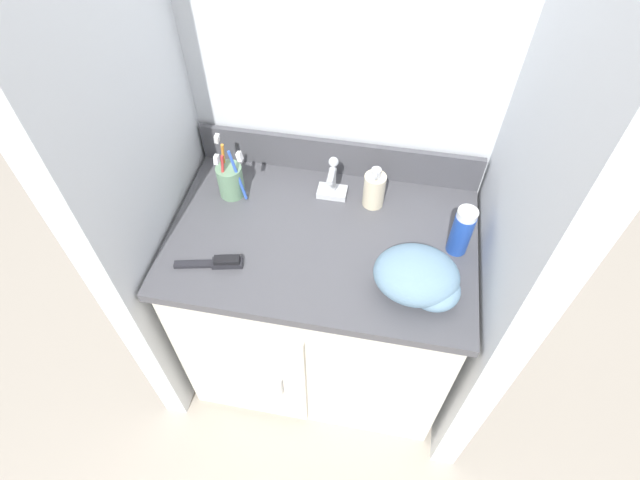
# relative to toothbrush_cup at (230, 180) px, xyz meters

# --- Properties ---
(ground_plane) EXTENTS (6.00, 6.00, 0.00)m
(ground_plane) POSITION_rel_toothbrush_cup_xyz_m (0.30, -0.12, -0.81)
(ground_plane) COLOR #ADA393
(wall_back) EXTENTS (1.07, 0.08, 2.20)m
(wall_back) POSITION_rel_toothbrush_cup_xyz_m (0.30, 0.21, 0.29)
(wall_back) COLOR silver
(wall_back) RESTS_ON ground_plane
(wall_left) EXTENTS (0.08, 0.65, 2.20)m
(wall_left) POSITION_rel_toothbrush_cup_xyz_m (-0.19, -0.12, 0.29)
(wall_left) COLOR silver
(wall_left) RESTS_ON ground_plane
(wall_right) EXTENTS (0.08, 0.65, 2.20)m
(wall_right) POSITION_rel_toothbrush_cup_xyz_m (0.80, -0.12, 0.29)
(wall_right) COLOR silver
(wall_right) RESTS_ON ground_plane
(vanity) EXTENTS (0.89, 0.59, 0.75)m
(vanity) POSITION_rel_toothbrush_cup_xyz_m (0.30, -0.13, -0.42)
(vanity) COLOR silver
(vanity) RESTS_ON ground_plane
(backsplash) EXTENTS (0.89, 0.02, 0.12)m
(backsplash) POSITION_rel_toothbrush_cup_xyz_m (0.30, 0.16, 0.00)
(backsplash) COLOR #4C4C51
(backsplash) RESTS_ON vanity
(sink_faucet) EXTENTS (0.09, 0.09, 0.14)m
(sink_faucet) POSITION_rel_toothbrush_cup_xyz_m (0.30, 0.05, -0.01)
(sink_faucet) COLOR silver
(sink_faucet) RESTS_ON vanity
(toothbrush_cup) EXTENTS (0.10, 0.08, 0.20)m
(toothbrush_cup) POSITION_rel_toothbrush_cup_xyz_m (0.00, 0.00, 0.00)
(toothbrush_cup) COLOR gray
(toothbrush_cup) RESTS_ON vanity
(soap_dispenser) EXTENTS (0.07, 0.07, 0.14)m
(soap_dispenser) POSITION_rel_toothbrush_cup_xyz_m (0.43, 0.04, 0.00)
(soap_dispenser) COLOR beige
(soap_dispenser) RESTS_ON vanity
(shaving_cream_can) EXTENTS (0.06, 0.06, 0.16)m
(shaving_cream_can) POSITION_rel_toothbrush_cup_xyz_m (0.69, -0.10, 0.02)
(shaving_cream_can) COLOR #234CB2
(shaving_cream_can) RESTS_ON vanity
(hairbrush) EXTENTS (0.19, 0.07, 0.03)m
(hairbrush) POSITION_rel_toothbrush_cup_xyz_m (0.04, -0.27, -0.05)
(hairbrush) COLOR #232328
(hairbrush) RESTS_ON vanity
(hand_towel) EXTENTS (0.23, 0.19, 0.12)m
(hand_towel) POSITION_rel_toothbrush_cup_xyz_m (0.59, -0.26, -0.00)
(hand_towel) COLOR #6B8EA8
(hand_towel) RESTS_ON vanity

